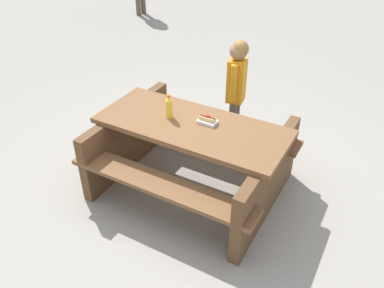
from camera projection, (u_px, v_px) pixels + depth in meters
The scene contains 5 objects.
ground_plane at pixel (192, 186), 4.06m from camera, with size 30.00×30.00×0.00m, color gray.
picnic_table at pixel (192, 151), 3.81m from camera, with size 2.05×1.74×0.75m.
soda_bottle at pixel (169, 107), 3.67m from camera, with size 0.07×0.07×0.24m.
hotdog_tray at pixel (207, 120), 3.63m from camera, with size 0.20×0.14×0.08m.
child_in_coat at pixel (237, 81), 4.26m from camera, with size 0.23×0.30×1.27m.
Camera 1 is at (2.05, -2.34, 2.64)m, focal length 36.72 mm.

